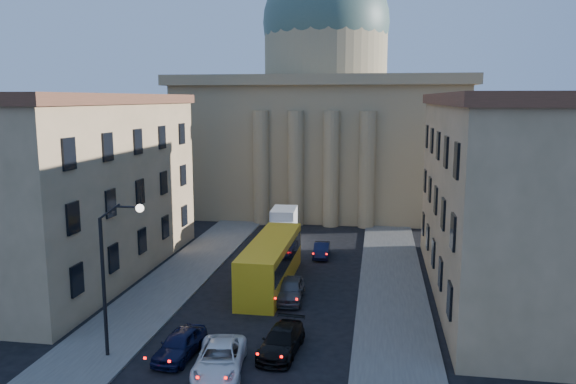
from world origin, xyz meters
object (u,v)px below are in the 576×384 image
street_lamp (112,267)px  car_left_near (180,344)px  box_truck (283,227)px  city_bus (271,261)px

street_lamp → car_left_near: street_lamp is taller
car_left_near → box_truck: 26.16m
street_lamp → car_left_near: 5.75m
street_lamp → city_bus: 15.38m
street_lamp → city_bus: (6.17, 13.67, -3.38)m
car_left_near → box_truck: size_ratio=0.73×
car_left_near → box_truck: box_truck is taller
city_bus → box_truck: city_bus is taller
car_left_near → city_bus: 13.28m
car_left_near → box_truck: (1.39, 26.11, 0.80)m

